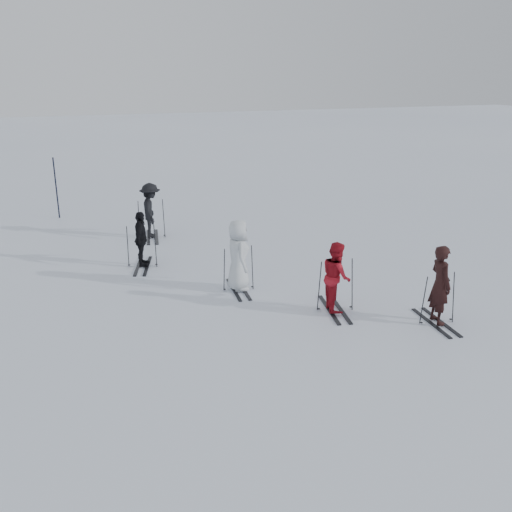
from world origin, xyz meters
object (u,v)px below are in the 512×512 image
Objects in this scene: skier_uphill_far at (151,211)px; skier_red at (336,277)px; piste_marker at (56,188)px; skier_grey at (238,256)px; skier_uphill_left at (141,240)px; skier_near_dark at (440,286)px.

skier_red is at bearing -149.00° from skier_uphill_far.
skier_uphill_far is at bearing -53.03° from piste_marker.
skier_uphill_far is at bearing 18.65° from skier_grey.
skier_red reaches higher than skier_uphill_left.
skier_red is 8.02m from skier_uphill_far.
skier_uphill_far is 0.79× the size of piste_marker.
skier_uphill_left is at bearing 43.28° from skier_grey.
skier_red is (-1.80, 1.41, -0.07)m from skier_near_dark.
skier_uphill_far is (0.77, 2.83, 0.11)m from skier_uphill_left.
skier_grey reaches higher than skier_uphill_far.
skier_near_dark reaches higher than skier_red.
skier_uphill_left is 2.93m from skier_uphill_far.
skier_grey is 5.60m from skier_uphill_far.
skier_near_dark is at bearing -116.78° from skier_red.
skier_grey is (-1.73, 1.98, 0.09)m from skier_red.
piste_marker is (-2.86, 3.80, 0.24)m from skier_uphill_far.
skier_near_dark is 0.98× the size of skier_uphill_far.
skier_grey is at bearing 51.86° from skier_near_dark.
skier_uphill_far is at bearing 33.23° from skier_red.
skier_grey reaches higher than skier_uphill_left.
skier_near_dark is 10.06m from skier_uphill_far.
skier_near_dark is at bearing -121.79° from skier_uphill_left.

